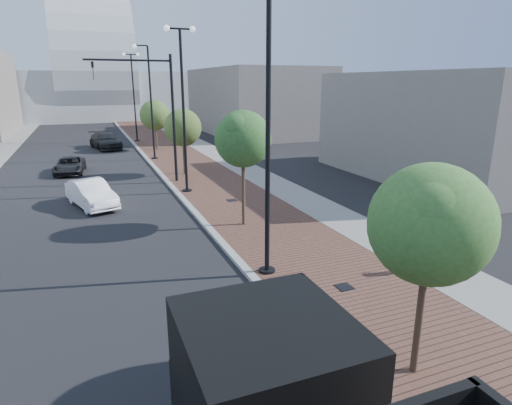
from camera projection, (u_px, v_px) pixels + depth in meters
name	position (u px, v px, depth m)	size (l,w,h in m)	color
sidewalk	(175.00, 147.00, 42.39)	(7.00, 140.00, 0.12)	#4C2D23
concrete_strip	(201.00, 146.00, 43.36)	(2.40, 140.00, 0.13)	slate
curb	(139.00, 149.00, 41.14)	(0.30, 140.00, 0.14)	gray
white_sedan	(91.00, 194.00, 22.35)	(1.49, 4.28, 1.41)	white
dark_car_mid	(70.00, 165.00, 30.59)	(1.91, 4.15, 1.15)	black
dark_car_far	(105.00, 141.00, 41.83)	(2.17, 5.33, 1.55)	black
pedestrian	(446.00, 246.00, 14.44)	(0.74, 0.48, 2.02)	black
streetlight_1	(265.00, 149.00, 13.37)	(1.44, 0.56, 9.21)	black
streetlight_2	(183.00, 110.00, 23.99)	(1.72, 0.56, 9.28)	black
streetlight_3	(150.00, 108.00, 34.79)	(1.44, 0.56, 9.21)	black
streetlight_4	(134.00, 97.00, 45.41)	(1.72, 0.56, 9.28)	black
traffic_mast	(158.00, 105.00, 26.30)	(5.09, 0.20, 8.00)	black
tree_0	(431.00, 224.00, 8.66)	(2.55, 2.52, 4.85)	#382619
tree_1	(244.00, 139.00, 18.37)	(2.50, 2.47, 5.23)	#382619
tree_2	(183.00, 128.00, 29.26)	(2.58, 2.57, 4.62)	#382619
tree_3	(155.00, 115.00, 39.96)	(2.80, 2.80, 4.75)	#382619
convention_center	(95.00, 84.00, 78.95)	(50.00, 30.00, 50.00)	#AFB5BA
commercial_block_ne	(254.00, 101.00, 54.73)	(12.00, 22.00, 8.00)	#68625D
commercial_block_e	(444.00, 126.00, 28.81)	(10.00, 16.00, 7.00)	#66605B
utility_cover_1	(344.00, 287.00, 13.43)	(0.50, 0.50, 0.02)	black
utility_cover_2	(232.00, 200.00, 23.24)	(0.50, 0.50, 0.02)	black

